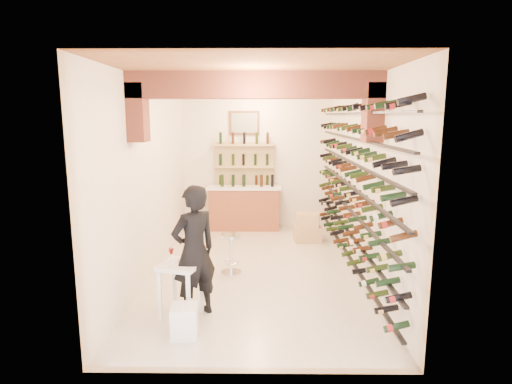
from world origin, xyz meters
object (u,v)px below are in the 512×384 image
white_stool (185,321)px  chrome_barstool (231,251)px  wine_rack (348,181)px  crate_lower (308,234)px  back_counter (244,206)px  person (194,252)px  tasting_table (181,273)px

white_stool → chrome_barstool: chrome_barstool is taller
wine_rack → chrome_barstool: (-1.94, -0.19, -1.16)m
white_stool → crate_lower: (1.90, 3.91, -0.03)m
chrome_barstool → crate_lower: bearing=51.1°
back_counter → chrome_barstool: (-0.11, -2.84, -0.14)m
chrome_barstool → person: bearing=-103.7°
wine_rack → person: 2.95m
white_stool → person: person is taller
crate_lower → white_stool: bearing=-115.9°
tasting_table → back_counter: bearing=97.6°
person → chrome_barstool: person is taller
back_counter → person: 4.39m
back_counter → person: (-0.48, -4.35, 0.34)m
back_counter → chrome_barstool: size_ratio=2.52×
white_stool → person: (0.04, 0.56, 0.68)m
crate_lower → person: bearing=-118.9°
white_stool → crate_lower: bearing=64.1°
wine_rack → chrome_barstool: size_ratio=8.43×
wine_rack → chrome_barstool: bearing=-174.3°
tasting_table → person: (0.18, 0.03, 0.28)m
crate_lower → back_counter: bearing=143.9°
white_stool → back_counter: bearing=83.9°
back_counter → tasting_table: back_counter is taller
wine_rack → tasting_table: (-2.49, -1.74, -0.95)m
tasting_table → crate_lower: 3.97m
white_stool → person: size_ratio=0.22×
person → crate_lower: bearing=-159.1°
wine_rack → person: size_ratio=3.25×
tasting_table → person: person is taller
white_stool → crate_lower: size_ratio=0.70×
white_stool → tasting_table: bearing=104.3°
wine_rack → back_counter: bearing=124.7°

